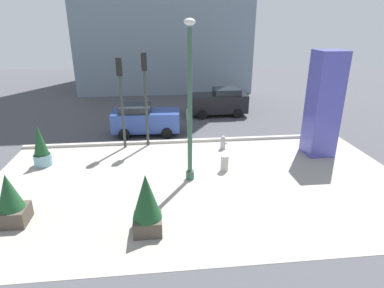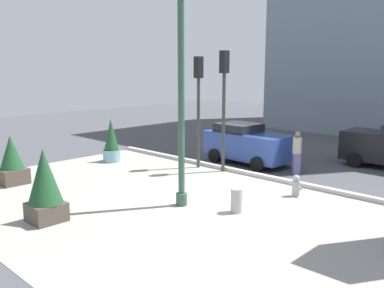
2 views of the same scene
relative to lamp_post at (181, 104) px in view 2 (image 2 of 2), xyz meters
name	(u,v)px [view 2 (image 2 of 2)]	position (x,y,z in m)	size (l,w,h in m)	color
ground_plane	(283,176)	(0.37, 5.43, -3.22)	(60.00, 60.00, 0.00)	#47474C
plaza_pavement	(177,212)	(0.37, -0.57, -3.22)	(18.00, 10.00, 0.02)	#9E998E
curb_strip	(271,178)	(0.37, 4.55, -3.14)	(18.00, 0.24, 0.16)	#B7B2A8
lamp_post	(181,104)	(0.00, 0.00, 0.00)	(0.44, 0.44, 6.61)	#335642
potted_plant_curbside	(45,185)	(-1.77, -3.63, -2.17)	(0.96, 0.96, 2.09)	#4C4238
potted_plant_near_right	(12,161)	(-6.35, -2.62, -2.34)	(0.96, 0.96, 1.85)	#4C4238
potted_plant_mid_plaza	(111,142)	(-6.83, 2.20, -2.30)	(0.81, 0.81, 2.02)	#7AA8B7
fire_hydrant	(296,186)	(2.13, 3.34, -2.85)	(0.36, 0.26, 0.75)	#99999E
concrete_bollard	(237,201)	(1.67, 0.67, -2.85)	(0.36, 0.36, 0.75)	#B2ADA3
traffic_light_corner	(224,92)	(-1.88, 4.34, 0.13)	(0.28, 0.42, 5.00)	#333833
traffic_light_far_side	(199,94)	(-3.12, 4.14, -0.02)	(0.28, 0.42, 4.79)	#333833
car_curb_west	(247,144)	(-2.07, 6.28, -2.31)	(4.05, 2.19, 1.80)	#2D4793
pedestrian_by_curb	(297,151)	(0.59, 6.04, -2.23)	(0.50, 0.50, 1.77)	slate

